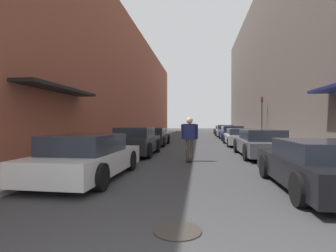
% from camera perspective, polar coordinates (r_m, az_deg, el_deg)
% --- Properties ---
extents(ground, '(101.54, 101.54, 0.00)m').
position_cam_1_polar(ground, '(20.31, 6.46, -3.67)').
color(ground, '#38383A').
extents(curb_strip_left, '(1.80, 46.15, 0.12)m').
position_cam_1_polar(curb_strip_left, '(25.42, -4.56, -2.64)').
color(curb_strip_left, '#A3A099').
rests_on(curb_strip_left, ground).
extents(curb_strip_right, '(1.80, 46.15, 0.12)m').
position_cam_1_polar(curb_strip_right, '(25.36, 17.66, -2.68)').
color(curb_strip_right, '#A3A099').
rests_on(curb_strip_right, ground).
extents(building_row_left, '(4.90, 46.15, 10.68)m').
position_cam_1_polar(building_row_left, '(26.37, -10.83, 8.98)').
color(building_row_left, brown).
rests_on(building_row_left, ground).
extents(building_row_right, '(4.90, 46.15, 14.60)m').
position_cam_1_polar(building_row_right, '(26.63, 24.03, 13.13)').
color(building_row_right, '#564C47').
rests_on(building_row_right, ground).
extents(parked_car_left_0, '(1.99, 4.33, 1.24)m').
position_cam_1_polar(parked_car_left_0, '(7.74, -17.14, -6.48)').
color(parked_car_left_0, silver).
rests_on(parked_car_left_0, ground).
extents(parked_car_left_1, '(1.91, 3.91, 1.34)m').
position_cam_1_polar(parked_car_left_1, '(12.73, -7.00, -3.37)').
color(parked_car_left_1, '#232326').
rests_on(parked_car_left_1, ground).
extents(parked_car_left_2, '(1.86, 4.44, 1.21)m').
position_cam_1_polar(parked_car_left_2, '(18.16, -3.07, -2.30)').
color(parked_car_left_2, '#232326').
rests_on(parked_car_left_2, ground).
extents(parked_car_right_0, '(1.88, 4.18, 1.16)m').
position_cam_1_polar(parked_car_right_0, '(6.97, 29.80, -7.56)').
color(parked_car_right_0, black).
rests_on(parked_car_right_0, ground).
extents(parked_car_right_1, '(1.95, 4.78, 1.25)m').
position_cam_1_polar(parked_car_right_1, '(12.74, 19.47, -3.57)').
color(parked_car_right_1, '#515459').
rests_on(parked_car_right_1, ground).
extents(parked_car_right_2, '(1.98, 4.69, 1.15)m').
position_cam_1_polar(parked_car_right_2, '(18.64, 15.34, -2.35)').
color(parked_car_right_2, '#B7B7BC').
rests_on(parked_car_right_2, ground).
extents(parked_car_right_3, '(2.05, 4.71, 1.26)m').
position_cam_1_polar(parked_car_right_3, '(24.25, 13.69, -1.51)').
color(parked_car_right_3, navy).
rests_on(parked_car_right_3, ground).
extents(parked_car_right_4, '(2.00, 4.53, 1.30)m').
position_cam_1_polar(parked_car_right_4, '(29.90, 12.29, -1.05)').
color(parked_car_right_4, '#B7B7BC').
rests_on(parked_car_right_4, ground).
extents(parked_car_right_5, '(1.86, 4.56, 1.16)m').
position_cam_1_polar(parked_car_right_5, '(35.09, 11.56, -0.86)').
color(parked_car_right_5, '#232326').
rests_on(parked_car_right_5, ground).
extents(skateboarder, '(0.68, 0.78, 1.78)m').
position_cam_1_polar(skateboarder, '(10.59, 4.70, -1.79)').
color(skateboarder, black).
rests_on(skateboarder, ground).
extents(manhole_cover, '(0.70, 0.70, 0.02)m').
position_cam_1_polar(manhole_cover, '(4.07, 2.05, -21.80)').
color(manhole_cover, '#332D28').
rests_on(manhole_cover, ground).
extents(traffic_light, '(0.16, 0.22, 3.59)m').
position_cam_1_polar(traffic_light, '(23.16, 19.74, 2.60)').
color(traffic_light, '#2D2D2D').
rests_on(traffic_light, curb_strip_right).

